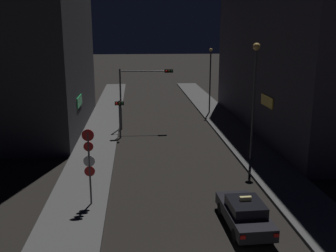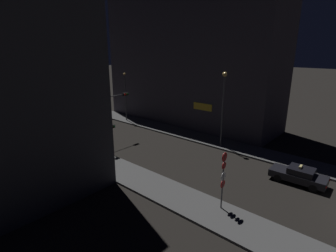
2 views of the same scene
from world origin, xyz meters
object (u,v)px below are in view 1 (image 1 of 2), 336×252
street_lamp_near_block (255,83)px  traffic_light_overhead (140,86)px  taxi (244,213)px  traffic_light_left_kerb (120,111)px  street_lamp_far_block (210,75)px  sign_pole_left (89,161)px

street_lamp_near_block → traffic_light_overhead: bearing=126.7°
taxi → traffic_light_left_kerb: size_ratio=1.32×
street_lamp_far_block → taxi: bearing=-97.2°
traffic_light_overhead → street_lamp_near_block: size_ratio=0.70×
traffic_light_overhead → sign_pole_left: bearing=-100.0°
traffic_light_left_kerb → sign_pole_left: 13.82m
taxi → traffic_light_overhead: 20.67m
street_lamp_far_block → street_lamp_near_block: bearing=-90.7°
taxi → sign_pole_left: size_ratio=1.07×
street_lamp_far_block → traffic_light_overhead: bearing=-141.3°
traffic_light_left_kerb → street_lamp_far_block: (9.92, 9.58, 1.99)m
traffic_light_overhead → taxi: bearing=-76.6°
street_lamp_near_block → sign_pole_left: bearing=-149.4°
street_lamp_near_block → taxi: bearing=-108.6°
traffic_light_left_kerb → street_lamp_near_block: size_ratio=0.41×
taxi → traffic_light_overhead: (-4.71, 19.82, 3.52)m
sign_pole_left → street_lamp_far_block: (11.03, 23.35, 1.83)m
sign_pole_left → traffic_light_overhead: bearing=80.0°
taxi → street_lamp_far_block: 26.74m
traffic_light_overhead → traffic_light_left_kerb: 4.06m
traffic_light_overhead → sign_pole_left: traffic_light_overhead is taller
traffic_light_left_kerb → street_lamp_near_block: street_lamp_near_block is taller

